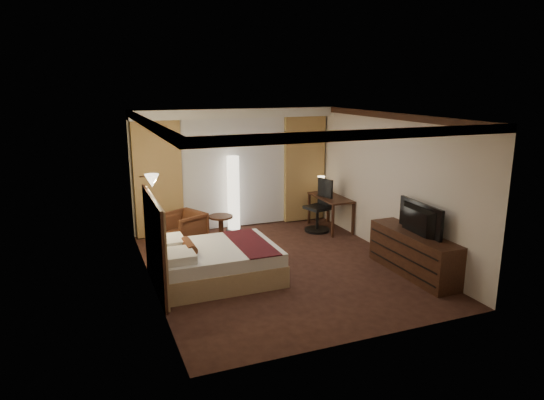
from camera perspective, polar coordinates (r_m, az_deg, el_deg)
name	(u,v)px	position (r m, az deg, el deg)	size (l,w,h in m)	color
floor	(280,267)	(8.82, 0.97, -7.86)	(4.50, 5.50, 0.01)	black
ceiling	(281,115)	(8.22, 1.05, 9.94)	(4.50, 5.50, 0.01)	white
back_wall	(233,169)	(10.95, -4.57, 3.71)	(4.50, 0.02, 2.70)	beige
left_wall	(149,206)	(7.85, -14.32, -0.66)	(0.02, 5.50, 2.70)	beige
right_wall	(389,184)	(9.50, 13.64, 1.83)	(0.02, 5.50, 2.70)	beige
crown_molding	(281,119)	(8.22, 1.05, 9.52)	(4.50, 5.50, 0.12)	black
soffit	(236,113)	(10.57, -4.29, 10.19)	(4.50, 0.50, 0.20)	white
curtain_sheer	(234,173)	(10.90, -4.44, 3.13)	(2.48, 0.04, 2.45)	silver
curtain_left_drape	(158,179)	(10.47, -13.26, 2.37)	(1.00, 0.14, 2.45)	tan
curtain_right_drape	(304,169)	(11.45, 3.81, 3.66)	(1.00, 0.14, 2.45)	tan
wall_sconce	(152,181)	(8.43, -13.95, 2.22)	(0.24, 0.24, 0.24)	white
bed	(217,263)	(8.23, -6.46, -7.38)	(1.98, 1.54, 0.58)	white
headboard	(155,244)	(7.90, -13.58, -5.07)	(0.12, 1.84, 1.50)	tan
armchair	(184,227)	(10.02, -10.36, -3.14)	(0.73, 0.68, 0.75)	#4E2E17
side_table	(221,228)	(10.15, -6.01, -3.35)	(0.50, 0.50, 0.55)	black
floor_lamp	(233,194)	(10.71, -4.55, 0.74)	(0.36, 0.36, 1.69)	white
desk	(330,213)	(11.00, 6.87, -1.51)	(0.55, 1.25, 0.75)	black
desk_lamp	(321,185)	(11.28, 5.80, 1.75)	(0.18, 0.18, 0.34)	#FFD899
office_chair	(318,206)	(10.74, 5.39, -0.68)	(0.56, 0.56, 1.17)	black
dresser	(413,253)	(8.72, 16.28, -6.05)	(0.50, 1.92, 0.75)	black
television	(415,214)	(8.50, 16.44, -1.59)	(1.16, 0.67, 0.15)	black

